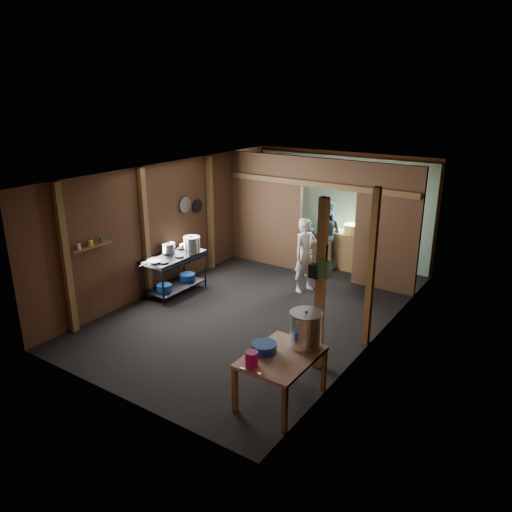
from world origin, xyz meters
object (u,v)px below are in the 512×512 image
Objects in this scene: stove_pot_large at (192,245)px; pink_bucket at (252,359)px; yellow_tub at (352,229)px; gas_range at (174,274)px; prep_table at (281,378)px; stock_pot at (306,330)px; cook at (306,255)px.

stove_pot_large is 4.35m from pink_bucket.
stove_pot_large is 1.73× the size of pink_bucket.
pink_bucket is 5.82m from yellow_tub.
prep_table is at bearing -27.67° from gas_range.
prep_table is 0.72m from stock_pot.
gas_range is 0.70m from stove_pot_large.
stove_pot_large is 0.22× the size of cook.
prep_table is 3.89m from cook.
yellow_tub is (2.23, 2.95, -0.00)m from stove_pot_large.
yellow_tub is 0.25× the size of cook.
stock_pot is at bearing 69.07° from pink_bucket.
pink_bucket is 0.13× the size of cook.
stock_pot is 5.09m from yellow_tub.
pink_bucket is at bearing -33.91° from gas_range.
pink_bucket reaches higher than prep_table.
gas_range is at bearing -125.78° from yellow_tub.
cook reaches higher than stock_pot.
gas_range is 1.20× the size of prep_table.
stock_pot is at bearing 71.33° from prep_table.
pink_bucket is at bearing -141.92° from cook.
stove_pot_large is 4.15m from stock_pot.
stove_pot_large reaches higher than yellow_tub.
yellow_tub reaches higher than prep_table.
yellow_tub is (-1.31, 5.28, 0.62)m from prep_table.
prep_table is at bearing -137.30° from cook.
prep_table is at bearing -76.10° from yellow_tub.
yellow_tub reaches higher than gas_range.
stock_pot is (0.14, 0.40, 0.58)m from prep_table.
stove_pot_large reaches higher than gas_range.
cook is (-1.70, 3.14, -0.14)m from stock_pot.
stove_pot_large reaches higher than pink_bucket.
yellow_tub is (-1.13, 5.71, 0.18)m from pink_bucket.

